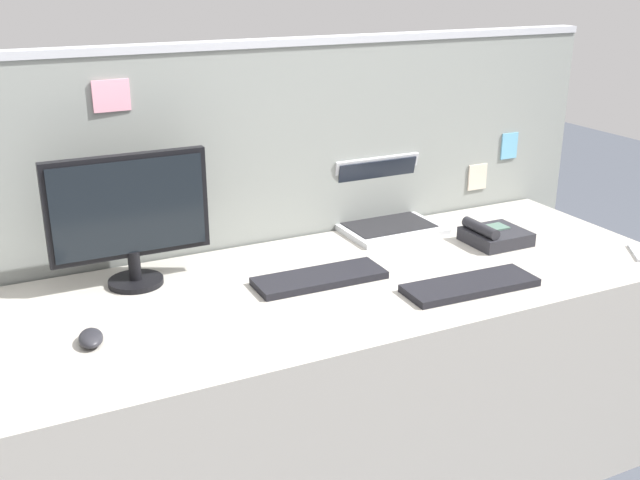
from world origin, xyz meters
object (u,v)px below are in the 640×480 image
object	(u,v)px
desktop_monitor	(129,213)
keyboard_spare	(470,285)
desk_phone	(494,235)
computer_mouse_right_hand	(91,338)
keyboard_main	(320,278)
laptop	(383,211)

from	to	relation	value
desktop_monitor	keyboard_spare	bearing A→B (deg)	-28.77
desk_phone	computer_mouse_right_hand	distance (m)	1.37
computer_mouse_right_hand	desk_phone	bearing A→B (deg)	13.48
keyboard_main	keyboard_spare	xyz separation A→B (m)	(0.37, -0.24, 0.00)
keyboard_spare	computer_mouse_right_hand	bearing A→B (deg)	174.52
keyboard_main	keyboard_spare	size ratio (longest dim) A/B	0.98
computer_mouse_right_hand	laptop	bearing A→B (deg)	29.74
keyboard_spare	computer_mouse_right_hand	xyz separation A→B (m)	(-1.05, 0.14, 0.01)
desktop_monitor	computer_mouse_right_hand	world-z (taller)	desktop_monitor
keyboard_spare	computer_mouse_right_hand	world-z (taller)	computer_mouse_right_hand
desktop_monitor	computer_mouse_right_hand	xyz separation A→B (m)	(-0.19, -0.33, -0.20)
keyboard_spare	keyboard_main	bearing A→B (deg)	148.90
computer_mouse_right_hand	keyboard_main	bearing A→B (deg)	16.18
desktop_monitor	laptop	world-z (taller)	desktop_monitor
laptop	keyboard_spare	size ratio (longest dim) A/B	0.83
desk_phone	computer_mouse_right_hand	bearing A→B (deg)	-174.44
keyboard_main	laptop	bearing A→B (deg)	40.26
laptop	computer_mouse_right_hand	distance (m)	1.19
desktop_monitor	keyboard_spare	distance (m)	1.01
laptop	keyboard_main	bearing A→B (deg)	-140.86
desktop_monitor	desk_phone	distance (m)	1.20
desktop_monitor	laptop	distance (m)	0.94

